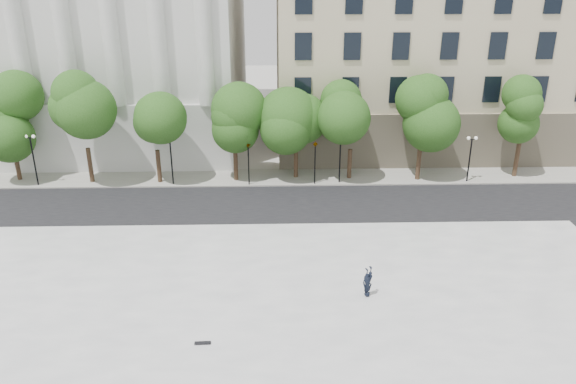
{
  "coord_description": "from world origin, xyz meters",
  "views": [
    {
      "loc": [
        1.56,
        -20.72,
        17.12
      ],
      "look_at": [
        2.35,
        10.0,
        4.46
      ],
      "focal_mm": 35.0,
      "sensor_mm": 36.0,
      "label": 1
    }
  ],
  "objects_px": {
    "traffic_light_west": "(248,143)",
    "skateboard": "(203,343)",
    "person_lying": "(367,292)",
    "traffic_light_east": "(315,143)"
  },
  "relations": [
    {
      "from": "traffic_light_west",
      "to": "skateboard",
      "type": "xyz_separation_m",
      "value": [
        -1.37,
        -21.24,
        -3.19
      ]
    },
    {
      "from": "traffic_light_west",
      "to": "skateboard",
      "type": "distance_m",
      "value": 21.52
    },
    {
      "from": "person_lying",
      "to": "skateboard",
      "type": "distance_m",
      "value": 9.23
    },
    {
      "from": "traffic_light_west",
      "to": "person_lying",
      "type": "relative_size",
      "value": 2.42
    },
    {
      "from": "traffic_light_east",
      "to": "person_lying",
      "type": "xyz_separation_m",
      "value": [
        1.61,
        -17.36,
        -2.96
      ]
    },
    {
      "from": "traffic_light_west",
      "to": "person_lying",
      "type": "distance_m",
      "value": 18.96
    },
    {
      "from": "skateboard",
      "to": "traffic_light_east",
      "type": "bearing_deg",
      "value": 70.52
    },
    {
      "from": "person_lying",
      "to": "skateboard",
      "type": "height_order",
      "value": "person_lying"
    },
    {
      "from": "skateboard",
      "to": "traffic_light_west",
      "type": "bearing_deg",
      "value": 84.51
    },
    {
      "from": "traffic_light_east",
      "to": "person_lying",
      "type": "relative_size",
      "value": 2.4
    }
  ]
}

